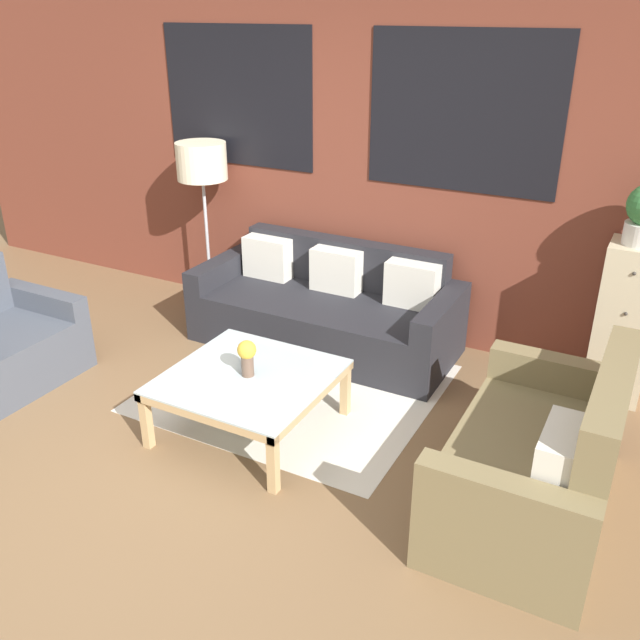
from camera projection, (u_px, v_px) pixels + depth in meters
name	position (u px, v px, depth m)	size (l,w,h in m)	color
ground_plane	(156.00, 471.00, 3.97)	(16.00, 16.00, 0.00)	brown
wall_back_brick	(343.00, 155.00, 5.33)	(8.40, 0.09, 2.80)	brown
rug	(296.00, 387.00, 4.83)	(1.90, 1.71, 0.00)	silver
couch_dark	(327.00, 310.00, 5.37)	(2.06, 0.88, 0.78)	#232328
settee_vintage	(540.00, 465.00, 3.52)	(0.80, 1.41, 0.92)	olive
coffee_table	(249.00, 383.00, 4.22)	(0.98, 0.98, 0.40)	silver
floor_lamp	(202.00, 167.00, 5.66)	(0.42, 0.42, 1.45)	#B2B2B7
drawer_cabinet	(625.00, 323.00, 4.53)	(0.36, 0.36, 1.10)	#C6B793
flower_vase	(247.00, 355.00, 4.14)	(0.12, 0.12, 0.24)	brown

